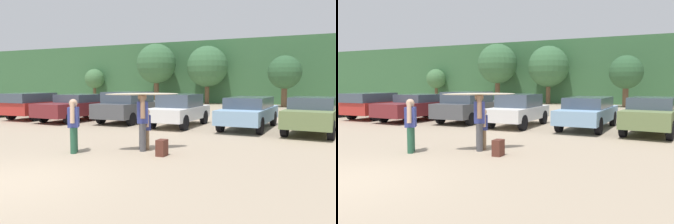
{
  "view_description": "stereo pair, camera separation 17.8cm",
  "coord_description": "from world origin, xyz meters",
  "views": [
    {
      "loc": [
        5.74,
        -4.82,
        1.98
      ],
      "look_at": [
        0.63,
        6.48,
        0.95
      ],
      "focal_mm": 36.58,
      "sensor_mm": 36.0,
      "label": 1
    },
    {
      "loc": [
        5.9,
        -4.74,
        1.98
      ],
      "look_at": [
        0.63,
        6.48,
        0.95
      ],
      "focal_mm": 36.58,
      "sensor_mm": 36.0,
      "label": 2
    }
  ],
  "objects": [
    {
      "name": "parked_car_maroon",
      "position": [
        -6.26,
        9.95,
        0.75
      ],
      "size": [
        2.22,
        4.89,
        1.41
      ],
      "rotation": [
        0.0,
        0.0,
        1.51
      ],
      "color": "maroon",
      "rests_on": "ground_plane"
    },
    {
      "name": "tree_center_left",
      "position": [
        2.77,
        25.53,
        2.9
      ],
      "size": [
        2.81,
        2.81,
        4.34
      ],
      "color": "brown",
      "rests_on": "ground_plane"
    },
    {
      "name": "tree_left",
      "position": [
        -4.63,
        27.41,
        3.64
      ],
      "size": [
        4.0,
        4.0,
        5.66
      ],
      "color": "brown",
      "rests_on": "ground_plane"
    },
    {
      "name": "backpack_dropped",
      "position": [
        1.76,
        3.56,
        0.22
      ],
      "size": [
        0.24,
        0.34,
        0.45
      ],
      "color": "#592D23",
      "rests_on": "ground_plane"
    },
    {
      "name": "parked_car_white",
      "position": [
        -0.33,
        9.9,
        0.78
      ],
      "size": [
        1.77,
        3.99,
        1.49
      ],
      "rotation": [
        0.0,
        0.0,
        1.57
      ],
      "color": "white",
      "rests_on": "ground_plane"
    },
    {
      "name": "parked_car_dark_gray",
      "position": [
        -3.32,
        10.56,
        0.81
      ],
      "size": [
        1.94,
        4.79,
        1.57
      ],
      "rotation": [
        0.0,
        0.0,
        1.57
      ],
      "color": "#4C4F54",
      "rests_on": "ground_plane"
    },
    {
      "name": "person_adult",
      "position": [
        0.9,
        4.03,
        0.97
      ],
      "size": [
        0.52,
        0.74,
        1.71
      ],
      "rotation": [
        0.0,
        0.0,
        3.69
      ],
      "color": "#4C4C51",
      "rests_on": "ground_plane"
    },
    {
      "name": "parked_car_sky_blue",
      "position": [
        2.81,
        10.33,
        0.77
      ],
      "size": [
        1.94,
        4.8,
        1.39
      ],
      "rotation": [
        0.0,
        0.0,
        1.54
      ],
      "color": "#84ADD1",
      "rests_on": "ground_plane"
    },
    {
      "name": "person_child",
      "position": [
        0.93,
        4.25,
        0.69
      ],
      "size": [
        0.39,
        0.55,
        1.22
      ],
      "rotation": [
        0.0,
        0.0,
        3.69
      ],
      "color": "#8C6B4C",
      "rests_on": "ground_plane"
    },
    {
      "name": "parked_car_red",
      "position": [
        -8.98,
        9.86,
        0.79
      ],
      "size": [
        2.01,
        4.61,
        1.46
      ],
      "rotation": [
        0.0,
        0.0,
        1.6
      ],
      "color": "#B72D28",
      "rests_on": "ground_plane"
    },
    {
      "name": "parked_car_forest_green",
      "position": [
        -11.97,
        10.32,
        0.74
      ],
      "size": [
        2.31,
        4.19,
        1.37
      ],
      "rotation": [
        0.0,
        0.0,
        1.42
      ],
      "color": "#2D6642",
      "rests_on": "ground_plane"
    },
    {
      "name": "tree_ridge_back",
      "position": [
        -18.35,
        27.81,
        2.52
      ],
      "size": [
        2.23,
        2.23,
        3.67
      ],
      "color": "brown",
      "rests_on": "ground_plane"
    },
    {
      "name": "hillside_ridge",
      "position": [
        0.0,
        34.84,
        3.2
      ],
      "size": [
        108.0,
        12.0,
        6.39
      ],
      "primitive_type": "cube",
      "color": "#38663D",
      "rests_on": "ground_plane"
    },
    {
      "name": "tree_center_right",
      "position": [
        -9.86,
        26.75,
        3.99
      ],
      "size": [
        4.04,
        4.04,
        6.03
      ],
      "color": "brown",
      "rests_on": "ground_plane"
    },
    {
      "name": "person_companion",
      "position": [
        -0.73,
        2.92,
        0.87
      ],
      "size": [
        0.44,
        0.6,
        1.55
      ],
      "rotation": [
        0.0,
        0.0,
        3.69
      ],
      "color": "#26593F",
      "rests_on": "ground_plane"
    },
    {
      "name": "parked_car_olive_green",
      "position": [
        5.41,
        9.77,
        0.78
      ],
      "size": [
        2.15,
        4.21,
        1.45
      ],
      "rotation": [
        0.0,
        0.0,
        1.47
      ],
      "color": "#6B7F4C",
      "rests_on": "ground_plane"
    },
    {
      "name": "ground_plane",
      "position": [
        0.0,
        0.0,
        0.0
      ],
      "size": [
        120.0,
        120.0,
        0.0
      ],
      "primitive_type": "plane",
      "color": "tan"
    },
    {
      "name": "surfboard_cream",
      "position": [
        0.92,
        4.04,
        1.68
      ],
      "size": [
        2.07,
        1.9,
        0.09
      ],
      "rotation": [
        0.0,
        0.0,
        3.85
      ],
      "color": "beige"
    }
  ]
}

